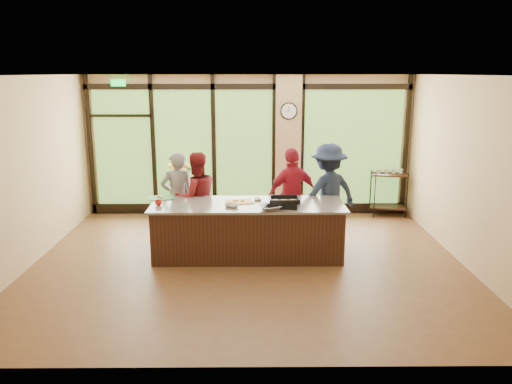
{
  "coord_description": "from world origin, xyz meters",
  "views": [
    {
      "loc": [
        0.07,
        -7.7,
        3.04
      ],
      "look_at": [
        0.14,
        0.4,
        1.09
      ],
      "focal_mm": 35.0,
      "sensor_mm": 36.0,
      "label": 1
    }
  ],
  "objects_px": {
    "island_base": "(248,231)",
    "flower_stand": "(181,201)",
    "roasting_pan": "(284,204)",
    "bar_cart": "(389,188)",
    "cook_right": "(328,193)",
    "cook_left": "(178,197)"
  },
  "relations": [
    {
      "from": "roasting_pan",
      "to": "flower_stand",
      "type": "bearing_deg",
      "value": 143.66
    },
    {
      "from": "island_base",
      "to": "cook_left",
      "type": "bearing_deg",
      "value": 149.08
    },
    {
      "from": "cook_left",
      "to": "roasting_pan",
      "type": "relative_size",
      "value": 3.51
    },
    {
      "from": "cook_left",
      "to": "bar_cart",
      "type": "height_order",
      "value": "cook_left"
    },
    {
      "from": "cook_left",
      "to": "flower_stand",
      "type": "height_order",
      "value": "cook_left"
    },
    {
      "from": "roasting_pan",
      "to": "flower_stand",
      "type": "relative_size",
      "value": 0.6
    },
    {
      "from": "island_base",
      "to": "cook_left",
      "type": "distance_m",
      "value": 1.54
    },
    {
      "from": "roasting_pan",
      "to": "island_base",
      "type": "bearing_deg",
      "value": 175.36
    },
    {
      "from": "cook_right",
      "to": "bar_cart",
      "type": "distance_m",
      "value": 2.31
    },
    {
      "from": "island_base",
      "to": "flower_stand",
      "type": "xyz_separation_m",
      "value": [
        -1.43,
        2.23,
        -0.04
      ]
    },
    {
      "from": "roasting_pan",
      "to": "flower_stand",
      "type": "xyz_separation_m",
      "value": [
        -2.02,
        2.42,
        -0.56
      ]
    },
    {
      "from": "flower_stand",
      "to": "cook_left",
      "type": "bearing_deg",
      "value": -85.64
    },
    {
      "from": "cook_right",
      "to": "flower_stand",
      "type": "xyz_separation_m",
      "value": [
        -2.88,
        1.44,
        -0.51
      ]
    },
    {
      "from": "cook_right",
      "to": "flower_stand",
      "type": "bearing_deg",
      "value": -51.27
    },
    {
      "from": "cook_left",
      "to": "flower_stand",
      "type": "bearing_deg",
      "value": -106.47
    },
    {
      "from": "bar_cart",
      "to": "cook_right",
      "type": "bearing_deg",
      "value": -122.23
    },
    {
      "from": "island_base",
      "to": "roasting_pan",
      "type": "distance_m",
      "value": 0.81
    },
    {
      "from": "cook_right",
      "to": "bar_cart",
      "type": "relative_size",
      "value": 1.76
    },
    {
      "from": "flower_stand",
      "to": "roasting_pan",
      "type": "bearing_deg",
      "value": -51.78
    },
    {
      "from": "flower_stand",
      "to": "bar_cart",
      "type": "xyz_separation_m",
      "value": [
        4.45,
        0.22,
        0.22
      ]
    },
    {
      "from": "island_base",
      "to": "cook_right",
      "type": "xyz_separation_m",
      "value": [
        1.45,
        0.79,
        0.47
      ]
    },
    {
      "from": "cook_left",
      "to": "roasting_pan",
      "type": "height_order",
      "value": "cook_left"
    }
  ]
}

